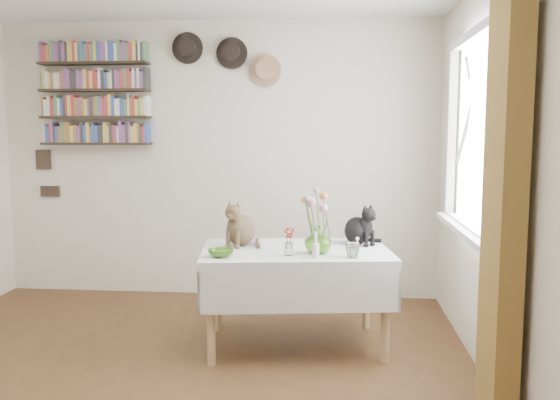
# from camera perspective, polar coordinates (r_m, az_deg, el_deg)

# --- Properties ---
(room) EXTENTS (4.08, 4.58, 2.58)m
(room) POSITION_cam_1_polar(r_m,az_deg,el_deg) (3.28, -13.80, 1.86)
(room) COLOR brown
(room) RESTS_ON ground
(window) EXTENTS (0.12, 1.52, 1.32)m
(window) POSITION_cam_1_polar(r_m,az_deg,el_deg) (3.99, 18.29, 4.63)
(window) COLOR white
(window) RESTS_ON room
(curtain) EXTENTS (0.12, 0.38, 2.10)m
(curtain) POSITION_cam_1_polar(r_m,az_deg,el_deg) (3.10, 20.73, -0.50)
(curtain) COLOR brown
(curtain) RESTS_ON room
(dining_table) EXTENTS (1.40, 1.00, 0.69)m
(dining_table) POSITION_cam_1_polar(r_m,az_deg,el_deg) (4.19, 1.50, -7.03)
(dining_table) COLOR white
(dining_table) RESTS_ON room
(tabby_cat) EXTENTS (0.30, 0.34, 0.34)m
(tabby_cat) POSITION_cam_1_polar(r_m,az_deg,el_deg) (4.28, -3.79, -2.10)
(tabby_cat) COLOR brown
(tabby_cat) RESTS_ON dining_table
(black_cat) EXTENTS (0.33, 0.33, 0.30)m
(black_cat) POSITION_cam_1_polar(r_m,az_deg,el_deg) (4.35, 7.44, -2.23)
(black_cat) COLOR black
(black_cat) RESTS_ON dining_table
(flower_vase) EXTENTS (0.24, 0.24, 0.19)m
(flower_vase) POSITION_cam_1_polar(r_m,az_deg,el_deg) (3.98, 3.68, -3.85)
(flower_vase) COLOR #95D14D
(flower_vase) RESTS_ON dining_table
(green_bowl) EXTENTS (0.20, 0.20, 0.05)m
(green_bowl) POSITION_cam_1_polar(r_m,az_deg,el_deg) (3.91, -5.70, -5.09)
(green_bowl) COLOR #95D14D
(green_bowl) RESTS_ON dining_table
(drinking_glass) EXTENTS (0.12, 0.12, 0.10)m
(drinking_glass) POSITION_cam_1_polar(r_m,az_deg,el_deg) (3.89, 7.01, -4.83)
(drinking_glass) COLOR white
(drinking_glass) RESTS_ON dining_table
(candlestick) EXTENTS (0.05, 0.05, 0.18)m
(candlestick) POSITION_cam_1_polar(r_m,az_deg,el_deg) (3.84, 3.43, -4.76)
(candlestick) COLOR white
(candlestick) RESTS_ON dining_table
(berry_jar) EXTENTS (0.05, 0.05, 0.21)m
(berry_jar) POSITION_cam_1_polar(r_m,az_deg,el_deg) (3.91, 0.82, -4.01)
(berry_jar) COLOR white
(berry_jar) RESTS_ON dining_table
(porcelain_figurine) EXTENTS (0.04, 0.04, 0.08)m
(porcelain_figurine) POSITION_cam_1_polar(r_m,az_deg,el_deg) (4.19, 7.44, -4.17)
(porcelain_figurine) COLOR white
(porcelain_figurine) RESTS_ON dining_table
(flower_bouquet) EXTENTS (0.17, 0.12, 0.39)m
(flower_bouquet) POSITION_cam_1_polar(r_m,az_deg,el_deg) (3.95, 3.66, -0.29)
(flower_bouquet) COLOR #4C7233
(flower_bouquet) RESTS_ON flower_vase
(bookshelf_unit) EXTENTS (1.00, 0.16, 0.91)m
(bookshelf_unit) POSITION_cam_1_polar(r_m,az_deg,el_deg) (5.69, -17.39, 9.66)
(bookshelf_unit) COLOR #2E2316
(bookshelf_unit) RESTS_ON room
(wall_hats) EXTENTS (0.98, 0.09, 0.48)m
(wall_hats) POSITION_cam_1_polar(r_m,az_deg,el_deg) (5.40, -5.06, 13.57)
(wall_hats) COLOR black
(wall_hats) RESTS_ON room
(wall_art_plaques) EXTENTS (0.21, 0.02, 0.44)m
(wall_art_plaques) POSITION_cam_1_polar(r_m,az_deg,el_deg) (5.98, -21.58, 2.46)
(wall_art_plaques) COLOR #38281E
(wall_art_plaques) RESTS_ON room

